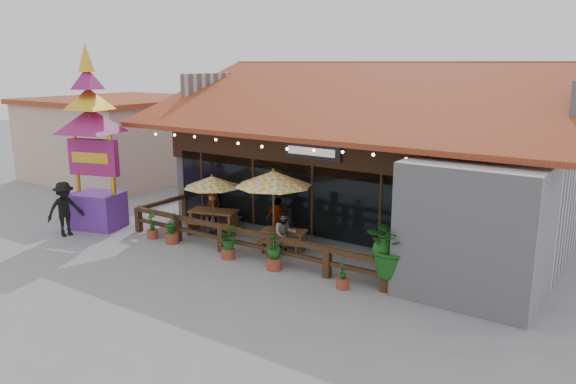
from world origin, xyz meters
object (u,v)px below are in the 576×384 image
Objects in this scene: umbrella_right at (273,179)px; tropical_plant at (393,246)px; picnic_table_right at (284,237)px; picnic_table_left at (214,217)px; thai_sign_tower at (91,126)px; umbrella_left at (212,182)px; pedestrian at (65,209)px.

tropical_plant is (4.70, -1.01, -1.11)m from umbrella_right.
tropical_plant is at bearing -12.13° from umbrella_right.
umbrella_right is 1.94m from picnic_table_right.
picnic_table_left is 5.51m from thai_sign_tower.
picnic_table_left is at bearing 26.85° from thai_sign_tower.
umbrella_right is 3.41m from picnic_table_left.
tropical_plant reaches higher than picnic_table_left.
umbrella_right is 7.22m from thai_sign_tower.
umbrella_right is 1.58× the size of picnic_table_right.
umbrella_left is 1.28× the size of pedestrian.
umbrella_right is at bearing -2.06° from umbrella_left.
umbrella_left is 7.57m from tropical_plant.
picnic_table_left is 5.24m from pedestrian.
picnic_table_right is (3.28, -0.21, -0.09)m from picnic_table_left.
picnic_table_left reaches higher than picnic_table_right.
picnic_table_left is 0.29× the size of thai_sign_tower.
picnic_table_right is 0.79× the size of tropical_plant.
thai_sign_tower reaches higher than tropical_plant.
umbrella_left is 0.92× the size of umbrella_right.
thai_sign_tower reaches higher than picnic_table_right.
umbrella_left reaches higher than pedestrian.
umbrella_left is at bearing -52.31° from picnic_table_left.
thai_sign_tower is at bearing -155.59° from umbrella_left.
tropical_plant is (11.55, 0.74, -2.56)m from thai_sign_tower.
picnic_table_right is 8.19m from thai_sign_tower.
umbrella_left is 5.31m from pedestrian.
tropical_plant is at bearing -13.83° from picnic_table_right.
tropical_plant is 1.12× the size of pedestrian.
thai_sign_tower reaches higher than umbrella_left.
umbrella_right reaches higher than pedestrian.
picnic_table_right is 4.50m from tropical_plant.
umbrella_left is 1.45× the size of picnic_table_right.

